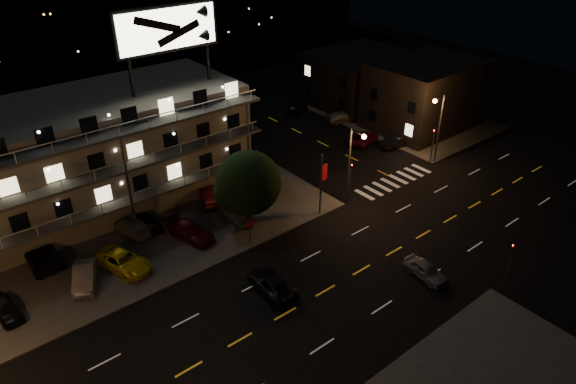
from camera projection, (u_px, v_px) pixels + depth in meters
ground at (344, 280)px, 40.75m from camera, size 140.00×140.00×0.00m
curb_nw at (78, 231)px, 46.48m from camera, size 44.00×24.00×0.15m
curb_ne at (398, 116)px, 70.43m from camera, size 16.00×24.00×0.15m
motel at (95, 152)px, 48.63m from camera, size 28.00×13.80×18.10m
side_bldg_front at (426, 95)px, 65.64m from camera, size 14.06×10.00×8.50m
side_bldg_back at (358, 78)px, 74.05m from camera, size 14.06×12.00×7.00m
hill_backdrop at (1, 7)px, 77.74m from camera, size 120.00×25.00×24.00m
streetlight_nc at (352, 159)px, 48.18m from camera, size 0.44×1.92×8.00m
streetlight_ne at (438, 122)px, 55.85m from camera, size 1.92×0.44×8.00m
signal_nw at (350, 178)px, 50.04m from camera, size 0.20×0.27×4.60m
signal_sw at (510, 262)px, 38.66m from camera, size 0.20×0.27×4.60m
signal_ne at (433, 142)px, 57.11m from camera, size 0.27×0.20×4.60m
banner_north at (321, 183)px, 47.41m from camera, size 0.83×0.16×6.40m
stop_sign at (250, 228)px, 43.99m from camera, size 0.91×0.11×2.61m
tree at (248, 185)px, 44.67m from camera, size 5.97×5.75×7.52m
lot_car_0 at (6, 309)px, 36.78m from camera, size 1.91×3.85×1.26m
lot_car_1 at (84, 275)px, 39.91m from camera, size 3.29×4.70×1.47m
lot_car_2 at (123, 261)px, 41.45m from camera, size 3.82×5.58×1.42m
lot_car_3 at (191, 231)px, 45.13m from camera, size 3.08×5.21×1.41m
lot_car_4 at (236, 212)px, 47.78m from camera, size 2.14×4.58×1.52m
lot_car_6 at (42, 255)px, 42.08m from camera, size 2.40×5.20×1.45m
lot_car_7 at (130, 225)px, 45.97m from camera, size 2.75×5.18×1.43m
lot_car_8 at (148, 222)px, 46.49m from camera, size 1.66×3.80×1.28m
lot_car_9 at (208, 194)px, 50.57m from camera, size 2.82×4.73×1.47m
side_car_0 at (397, 142)px, 61.68m from camera, size 4.41×2.25×1.39m
side_car_1 at (364, 138)px, 62.67m from camera, size 5.01×3.23×1.28m
side_car_2 at (343, 117)px, 68.56m from camera, size 4.99×3.21×1.35m
side_car_3 at (296, 108)px, 71.30m from camera, size 4.48×3.00×1.42m
road_car_east at (426, 270)px, 40.77m from camera, size 1.92×4.02×1.33m
road_car_west at (271, 283)px, 39.38m from camera, size 2.58×4.95×1.33m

